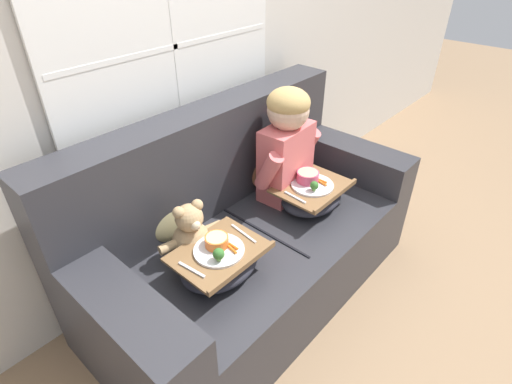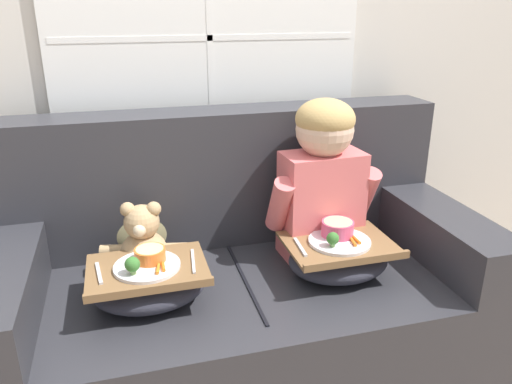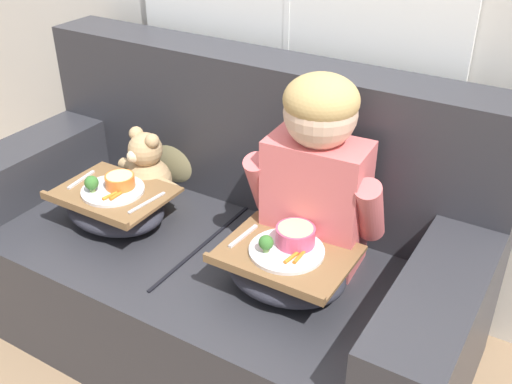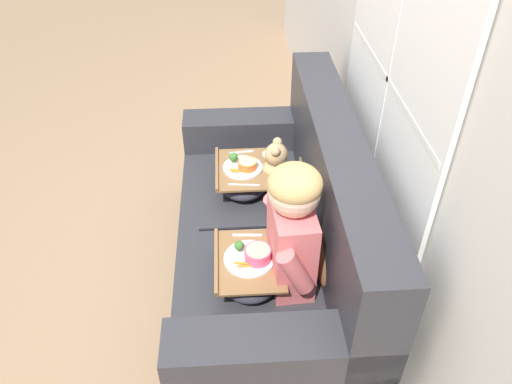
# 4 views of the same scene
# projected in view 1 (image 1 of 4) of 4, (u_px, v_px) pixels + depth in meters

# --- Properties ---
(ground_plane) EXTENTS (14.00, 14.00, 0.00)m
(ground_plane) POSITION_uv_depth(u_px,v_px,m) (256.00, 288.00, 2.36)
(ground_plane) COLOR #8E7051
(wall_back_with_window) EXTENTS (8.00, 0.08, 2.60)m
(wall_back_with_window) POSITION_uv_depth(u_px,v_px,m) (169.00, 44.00, 1.95)
(wall_back_with_window) COLOR beige
(wall_back_with_window) RESTS_ON ground_plane
(couch) EXTENTS (1.86, 0.91, 1.03)m
(couch) POSITION_uv_depth(u_px,v_px,m) (246.00, 235.00, 2.20)
(couch) COLOR #2D2D33
(couch) RESTS_ON ground_plane
(throw_pillow_behind_child) EXTENTS (0.34, 0.16, 0.35)m
(throw_pillow_behind_child) POSITION_uv_depth(u_px,v_px,m) (261.00, 160.00, 2.39)
(throw_pillow_behind_child) COLOR #B2754C
(throw_pillow_behind_child) RESTS_ON couch
(throw_pillow_behind_teddy) EXTENTS (0.30, 0.15, 0.31)m
(throw_pillow_behind_teddy) POSITION_uv_depth(u_px,v_px,m) (166.00, 213.00, 1.95)
(throw_pillow_behind_teddy) COLOR tan
(throw_pillow_behind_teddy) RESTS_ON couch
(child_figure) EXTENTS (0.46, 0.23, 0.65)m
(child_figure) POSITION_uv_depth(u_px,v_px,m) (287.00, 140.00, 2.18)
(child_figure) COLOR #DB6666
(child_figure) RESTS_ON couch
(teddy_bear) EXTENTS (0.33, 0.23, 0.30)m
(teddy_bear) POSITION_uv_depth(u_px,v_px,m) (191.00, 234.00, 1.86)
(teddy_bear) COLOR tan
(teddy_bear) RESTS_ON couch
(lap_tray_child) EXTENTS (0.40, 0.32, 0.21)m
(lap_tray_child) POSITION_uv_depth(u_px,v_px,m) (311.00, 194.00, 2.23)
(lap_tray_child) COLOR #2D2D38
(lap_tray_child) RESTS_ON child_figure
(lap_tray_teddy) EXTENTS (0.40, 0.31, 0.21)m
(lap_tray_teddy) POSITION_uv_depth(u_px,v_px,m) (220.00, 261.00, 1.79)
(lap_tray_teddy) COLOR #2D2D38
(lap_tray_teddy) RESTS_ON teddy_bear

